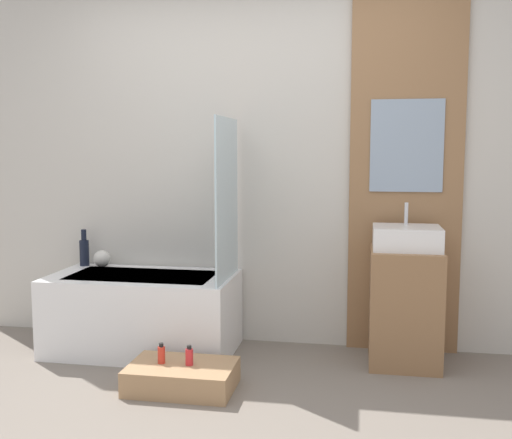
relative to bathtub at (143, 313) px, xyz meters
The scene contains 11 objects.
wall_tiled_back 1.30m from the bathtub, 29.04° to the left, with size 4.20×0.06×2.60m, color beige.
wall_wood_accent 2.05m from the bathtub, 10.84° to the left, with size 0.74×0.04×2.60m.
bathtub is the anchor object (origin of this frame).
glass_shower_screen 0.99m from the bathtub, ahead, with size 0.01×0.60×1.05m, color silver.
wooden_step_bench 0.78m from the bathtub, 52.52° to the right, with size 0.61×0.40×0.15m, color #A87F56.
vanity_cabinet 1.74m from the bathtub, ahead, with size 0.44×0.48×0.74m, color #8E6642.
sink 1.83m from the bathtub, ahead, with size 0.42×0.35×0.29m.
vase_tall_dark 0.70m from the bathtub, 155.13° to the left, with size 0.07×0.07×0.27m.
vase_round_light 0.55m from the bathtub, 150.25° to the left, with size 0.12×0.12×0.12m, color silver.
bottle_soap_primary 0.69m from the bathtub, 60.57° to the right, with size 0.04×0.04×0.12m.
bottle_soap_secondary 0.78m from the bathtub, 49.87° to the right, with size 0.04×0.04×0.11m.
Camera 1 is at (0.77, -2.58, 1.36)m, focal length 42.00 mm.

